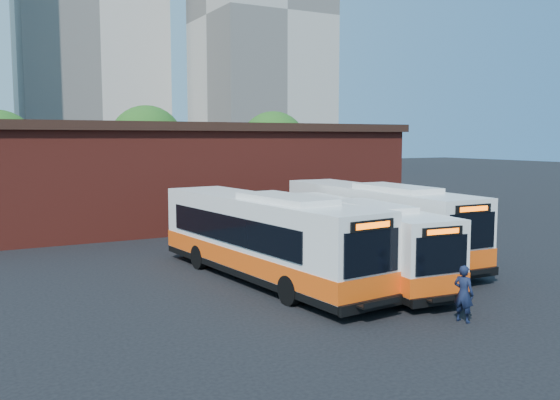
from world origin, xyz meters
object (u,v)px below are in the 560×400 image
bus_mideast (353,242)px  bus_midwest (264,241)px  bus_east (375,224)px  transit_worker (464,294)px

bus_mideast → bus_midwest: bearing=167.4°
bus_midwest → bus_east: (6.57, 1.60, 0.00)m
transit_worker → bus_mideast: bearing=-21.5°
bus_midwest → bus_mideast: 3.61m
bus_east → transit_worker: 9.83m
bus_midwest → bus_mideast: size_ratio=1.12×
bus_midwest → bus_east: 6.76m
bus_mideast → transit_worker: 6.47m
bus_midwest → bus_east: size_ratio=1.01×
bus_east → transit_worker: bearing=-110.5°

